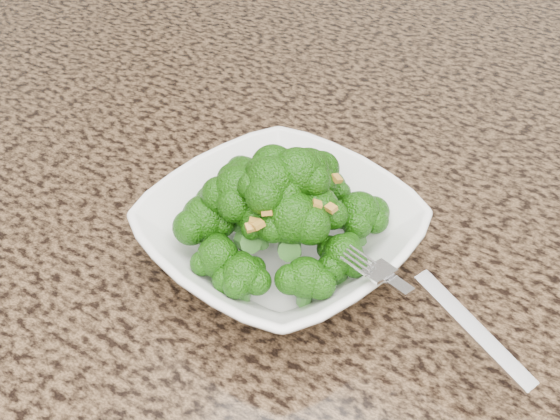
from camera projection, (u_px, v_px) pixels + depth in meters
The scene contains 5 objects.
granite_counter at pixel (476, 245), 0.60m from camera, with size 1.64×1.04×0.03m, color brown.
bowl at pixel (280, 235), 0.55m from camera, with size 0.20×0.20×0.05m, color white.
broccoli_pile at pixel (280, 176), 0.51m from camera, with size 0.18×0.18×0.07m, color #184F09, non-canonical shape.
garlic_topping at pixel (280, 134), 0.49m from camera, with size 0.11×0.11×0.01m, color #B7862C, non-canonical shape.
fork at pixel (404, 287), 0.46m from camera, with size 0.16×0.03×0.01m, color silver, non-canonical shape.
Camera 1 is at (0.09, -0.15, 1.30)m, focal length 45.00 mm.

